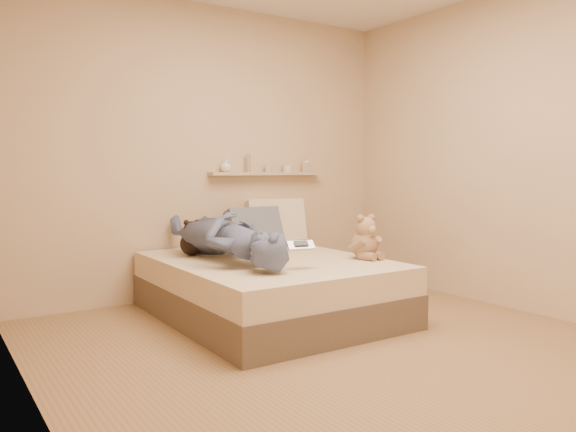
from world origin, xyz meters
TOP-DOWN VIEW (x-y plane):
  - room at (0.00, 0.00)m, footprint 3.80×3.80m
  - bed at (0.00, 0.93)m, footprint 1.50×1.90m
  - game_console at (-0.05, 0.41)m, footprint 0.20×0.13m
  - teddy_bear at (0.63, 0.52)m, footprint 0.29×0.27m
  - dark_plush at (-0.42, 1.40)m, footprint 0.19×0.19m
  - pillow_cream at (0.59, 1.76)m, footprint 0.59×0.37m
  - pillow_grey at (0.28, 1.62)m, footprint 0.50×0.26m
  - person at (-0.30, 1.05)m, footprint 0.63×1.57m
  - wall_shelf at (0.55, 1.84)m, footprint 1.20×0.12m
  - shelf_bottles at (0.49, 1.84)m, footprint 1.01×0.14m

SIDE VIEW (x-z plane):
  - bed at x=0.00m, z-range 0.00..0.45m
  - dark_plush at x=-0.42m, z-range 0.43..0.72m
  - teddy_bear at x=0.63m, z-range 0.42..0.77m
  - game_console at x=-0.05m, z-range 0.58..0.65m
  - pillow_grey at x=0.28m, z-range 0.44..0.80m
  - person at x=-0.30m, z-range 0.45..0.82m
  - pillow_cream at x=0.59m, z-range 0.44..0.86m
  - wall_shelf at x=0.55m, z-range 1.09..1.11m
  - shelf_bottles at x=0.49m, z-range 1.09..1.26m
  - room at x=0.00m, z-range -0.60..3.20m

